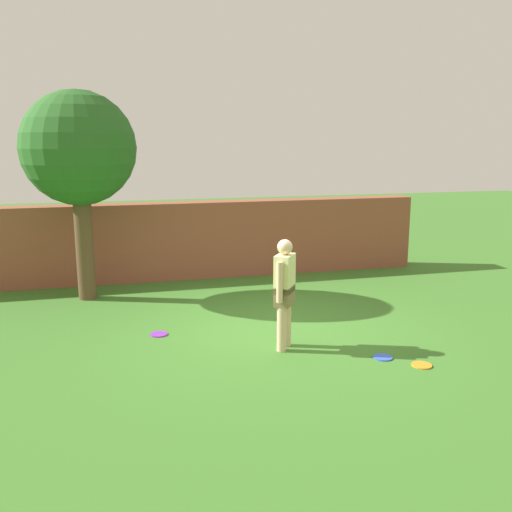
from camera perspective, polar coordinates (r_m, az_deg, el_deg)
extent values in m
plane|color=#3D7528|center=(9.12, 2.06, -7.49)|extent=(40.00, 40.00, 0.00)
cube|color=brown|center=(12.31, -9.78, 1.46)|extent=(11.69, 0.50, 1.66)
cylinder|color=brown|center=(11.07, -16.99, 1.53)|extent=(0.33, 0.33, 2.26)
sphere|color=#286023|center=(10.91, -17.54, 10.38)|extent=(2.09, 2.09, 2.09)
cylinder|color=beige|center=(8.13, 2.63, -6.75)|extent=(0.14, 0.14, 0.85)
cylinder|color=beige|center=(8.33, 3.10, -6.30)|extent=(0.14, 0.14, 0.85)
cube|color=olive|center=(8.12, 2.89, -4.01)|extent=(0.39, 0.42, 0.28)
cube|color=beige|center=(8.04, 2.91, -1.79)|extent=(0.39, 0.42, 0.55)
sphere|color=beige|center=(7.96, 2.94, 0.91)|extent=(0.22, 0.22, 0.22)
cylinder|color=beige|center=(7.85, 2.41, -2.68)|extent=(0.09, 0.09, 0.58)
cylinder|color=beige|center=(8.27, 3.39, -1.94)|extent=(0.09, 0.09, 0.58)
cylinder|color=orange|center=(8.07, 16.43, -10.55)|extent=(0.27, 0.27, 0.02)
cylinder|color=blue|center=(8.21, 12.72, -9.97)|extent=(0.27, 0.27, 0.02)
cylinder|color=purple|center=(9.02, -9.80, -7.81)|extent=(0.27, 0.27, 0.02)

